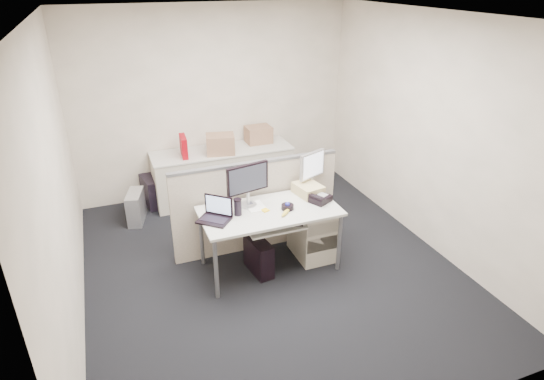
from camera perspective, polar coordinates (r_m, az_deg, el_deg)
name	(u,v)px	position (r m, az deg, el deg)	size (l,w,h in m)	color
floor	(270,266)	(5.30, -0.29, -9.53)	(4.00, 4.50, 0.01)	black
ceiling	(269,15)	(4.34, -0.38, 21.06)	(4.00, 4.50, 0.01)	white
wall_back	(214,103)	(6.70, -7.29, 10.80)	(4.00, 0.02, 2.70)	beige
wall_front	(401,284)	(2.91, 15.90, -11.28)	(4.00, 0.02, 2.70)	beige
wall_left	(57,186)	(4.42, -25.39, 0.40)	(0.02, 4.50, 2.70)	beige
wall_right	(430,134)	(5.63, 19.21, 6.68)	(0.02, 4.50, 2.70)	beige
desk	(270,215)	(4.94, -0.31, -3.18)	(1.50, 0.75, 0.73)	#BAB7AF
keyboard_tray	(276,227)	(4.82, 0.45, -4.61)	(0.62, 0.32, 0.02)	#BAB7AF
drawer_pedestal	(312,231)	(5.34, 5.05, -5.09)	(0.40, 0.55, 0.65)	beige
cubicle_partition	(256,207)	(5.36, -1.99, -2.11)	(2.00, 0.06, 1.10)	beige
back_counter	(223,174)	(6.73, -6.14, 1.99)	(2.00, 0.60, 0.72)	beige
monitor_main	(248,185)	(4.90, -3.06, 0.58)	(0.49, 0.19, 0.49)	black
monitor_small	(312,171)	(5.31, 5.03, 2.39)	(0.37, 0.19, 0.46)	#B7B7BC
laptop	(214,211)	(4.68, -7.35, -2.61)	(0.32, 0.24, 0.24)	black
trackball	(288,207)	(4.92, 1.96, -2.13)	(0.14, 0.14, 0.05)	black
desk_phone	(320,199)	(5.10, 6.10, -1.11)	(0.22, 0.18, 0.07)	black
paper_stack	(255,206)	(4.97, -2.09, -2.08)	(0.19, 0.25, 0.01)	white
sticky_pad	(265,210)	(4.89, -0.86, -2.56)	(0.07, 0.07, 0.01)	yellow
travel_mug	(238,207)	(4.79, -4.32, -2.20)	(0.08, 0.08, 0.17)	black
banana	(286,212)	(4.82, 1.72, -2.84)	(0.18, 0.04, 0.04)	#FCE940
cellphone	(250,204)	(5.03, -2.72, -1.72)	(0.06, 0.11, 0.02)	black
manila_folders	(308,189)	(5.24, 4.54, 0.08)	(0.26, 0.33, 0.12)	tan
keyboard	(279,222)	(4.85, 0.83, -4.03)	(0.50, 0.18, 0.03)	black
pc_tower_desk	(259,256)	(5.10, -1.69, -8.30)	(0.17, 0.43, 0.40)	black
pc_tower_spare_dark	(151,192)	(6.72, -14.96, -0.20)	(0.18, 0.45, 0.42)	black
pc_tower_spare_silver	(136,207)	(6.35, -16.71, -2.05)	(0.18, 0.45, 0.42)	#B7B7BC
cardboard_box_left	(220,145)	(6.42, -6.50, 5.65)	(0.39, 0.29, 0.29)	#976C4B
cardboard_box_right	(258,135)	(6.82, -1.72, 6.90)	(0.37, 0.29, 0.27)	#976C4B
red_binder	(184,147)	(6.40, -11.03, 5.33)	(0.08, 0.33, 0.31)	maroon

